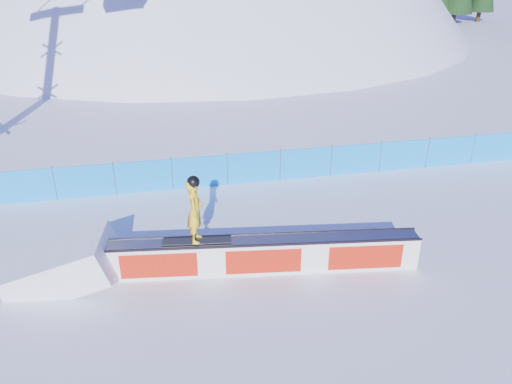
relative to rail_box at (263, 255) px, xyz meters
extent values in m
plane|color=white|center=(2.92, 1.14, -0.50)|extent=(160.00, 160.00, 0.00)
sphere|color=white|center=(2.92, 43.14, -18.50)|extent=(64.00, 64.00, 64.00)
cylinder|color=#322214|center=(27.54, 38.48, 2.01)|extent=(0.50, 0.50, 1.40)
cylinder|color=#322214|center=(30.35, 41.09, 0.10)|extent=(0.50, 0.50, 1.40)
cylinder|color=#322214|center=(33.62, 41.74, 0.10)|extent=(0.50, 0.50, 1.40)
cylinder|color=#322214|center=(34.20, 38.48, 0.10)|extent=(0.50, 0.50, 1.40)
cylinder|color=#322214|center=(36.69, 44.42, 0.10)|extent=(0.50, 0.50, 1.40)
cube|color=#078EF5|center=(2.92, 5.64, 0.10)|extent=(22.00, 0.03, 1.20)
cylinder|color=#3D476E|center=(-6.08, 5.64, 0.15)|extent=(0.05, 0.05, 1.30)
cylinder|color=#3D476E|center=(-4.08, 5.64, 0.15)|extent=(0.05, 0.05, 1.30)
cylinder|color=#3D476E|center=(-2.08, 5.64, 0.15)|extent=(0.05, 0.05, 1.30)
cylinder|color=#3D476E|center=(-0.08, 5.64, 0.15)|extent=(0.05, 0.05, 1.30)
cylinder|color=#3D476E|center=(1.92, 5.64, 0.15)|extent=(0.05, 0.05, 1.30)
cylinder|color=#3D476E|center=(3.92, 5.64, 0.15)|extent=(0.05, 0.05, 1.30)
cylinder|color=#3D476E|center=(5.92, 5.64, 0.15)|extent=(0.05, 0.05, 1.30)
cylinder|color=#3D476E|center=(7.92, 5.64, 0.15)|extent=(0.05, 0.05, 1.30)
cylinder|color=#3D476E|center=(9.92, 5.64, 0.15)|extent=(0.05, 0.05, 1.30)
cube|color=white|center=(0.00, 0.00, -0.02)|extent=(8.39, 1.64, 0.94)
cube|color=gray|center=(0.00, 0.00, 0.47)|extent=(8.31, 1.65, 0.04)
cube|color=black|center=(-0.04, -0.28, 0.48)|extent=(8.33, 1.15, 0.06)
cube|color=black|center=(0.04, 0.28, 0.48)|extent=(8.33, 1.15, 0.06)
cube|color=red|center=(-0.04, -0.27, -0.02)|extent=(7.91, 1.08, 0.71)
cube|color=red|center=(0.04, 0.27, -0.02)|extent=(7.91, 1.08, 0.71)
cube|color=black|center=(-1.71, 0.23, 0.53)|extent=(1.81, 0.56, 0.03)
imported|color=yellow|center=(-1.71, 0.23, 1.41)|extent=(0.54, 0.71, 1.73)
sphere|color=black|center=(-1.71, 0.23, 2.22)|extent=(0.32, 0.32, 0.32)
camera|label=1|loc=(-2.48, -10.96, 7.36)|focal=35.00mm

